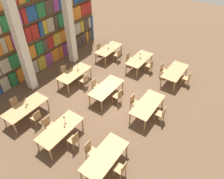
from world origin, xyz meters
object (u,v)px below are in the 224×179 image
Objects in this scene: chair_1 at (90,150)px; chair_10 at (150,65)px; reading_table_7 at (74,73)px; chair_2 at (161,114)px; reading_table_8 at (109,49)px; chair_9 at (95,86)px; reading_table_5 at (140,59)px; reading_table_3 at (60,129)px; chair_7 at (49,124)px; chair_14 at (84,80)px; chair_6 at (74,140)px; desk_lamp_0 at (64,119)px; chair_16 at (118,55)px; reading_table_4 at (107,88)px; chair_17 at (100,49)px; pillar_center at (69,19)px; reading_table_2 at (175,72)px; chair_8 at (118,96)px; chair_12 at (36,117)px; chair_0 at (121,169)px; desk_lamp_3 at (77,65)px; desk_lamp_2 at (25,100)px; reading_table_6 at (26,108)px; desk_lamp_1 at (140,54)px; reading_table_1 at (148,105)px; chair_3 at (134,102)px; chair_13 at (16,105)px; chair_15 at (65,72)px; pillar_left at (20,42)px; chair_4 at (187,78)px; reading_table_0 at (105,157)px; desk_lamp_4 at (108,45)px; chair_5 at (163,70)px.

chair_1 is 1.00× the size of chair_10.
chair_2 is at bearing -89.79° from reading_table_7.
chair_1 is 0.40× the size of reading_table_8.
chair_9 is 0.40× the size of reading_table_5.
reading_table_8 is at bearing -150.22° from chair_1.
reading_table_3 is 2.51× the size of chair_7.
reading_table_7 is 2.51× the size of chair_14.
chair_6 is 1.55m from chair_7.
desk_lamp_0 is 7.12m from chair_16.
reading_table_4 is 2.51× the size of chair_17.
chair_6 reaches higher than reading_table_3.
chair_2 is at bearing -145.80° from chair_10.
chair_2 is at bearing 61.17° from chair_17.
pillar_center reaches higher than reading_table_2.
reading_table_2 is 4.11m from chair_8.
pillar_center is at bearing 25.34° from chair_12.
chair_0 is 1.83× the size of desk_lamp_3.
chair_7 is 1.79m from desk_lamp_2.
desk_lamp_0 is 2.48m from reading_table_6.
chair_8 is at bearing -13.45° from desk_lamp_0.
chair_7 is 7.43m from desk_lamp_1.
reading_table_2 is (3.62, -0.02, 0.00)m from reading_table_1.
reading_table_8 is at bearing -155.83° from chair_9.
chair_2 is 4.07m from chair_9.
reading_table_5 is (6.96, -0.04, -0.40)m from desk_lamp_0.
chair_12 is at bearing -13.64° from chair_9.
chair_3 and chair_10 have the same top height.
chair_13 and chair_15 have the same top height.
pillar_left reaches higher than reading_table_5.
reading_table_6 and reading_table_8 have the same top height.
chair_4 is 1.00× the size of chair_17.
chair_13 reaches higher than reading_table_0.
reading_table_4 is 4.62× the size of desk_lamp_2.
reading_table_5 is 4.59× the size of desk_lamp_3.
chair_12 is at bearing -102.28° from desk_lamp_2.
desk_lamp_4 is at bearing 34.38° from reading_table_0.
pillar_center is 7.41m from reading_table_2.
pillar_left is 4.64m from chair_9.
chair_2 is 5.46m from chair_7.
pillar_center reaches higher than chair_5.
chair_13 is at bearing 156.41° from desk_lamp_1.
chair_3 is at bearing -42.65° from chair_12.
chair_2 is at bearing -138.28° from reading_table_5.
chair_8 and chair_14 have the same top height.
chair_10 is 2.20× the size of desk_lamp_1.
chair_0 is at bearing -126.10° from pillar_center.
desk_lamp_4 is (-0.13, 2.50, 0.02)m from desk_lamp_1.
chair_1 and chair_2 have the same top height.
chair_7 is (-3.66, 3.29, -0.17)m from reading_table_1.
reading_table_0 is 1.00× the size of reading_table_8.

